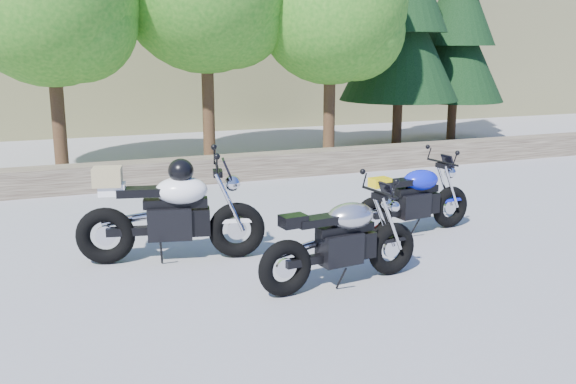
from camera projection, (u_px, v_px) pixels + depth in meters
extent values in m
plane|color=gray|center=(302.00, 269.00, 7.93)|extent=(90.00, 90.00, 0.00)
cube|color=#483B30|center=(197.00, 170.00, 12.87)|extent=(22.00, 0.55, 0.50)
cylinder|color=#382314|center=(57.00, 104.00, 13.24)|extent=(0.28, 0.28, 3.02)
sphere|color=#227019|center=(78.00, 23.00, 12.78)|extent=(2.38, 2.38, 2.38)
cylinder|color=#382314|center=(208.00, 91.00, 14.74)|extent=(0.28, 0.28, 3.36)
sphere|color=#227019|center=(231.00, 9.00, 14.24)|extent=(2.64, 2.64, 2.64)
cylinder|color=#382314|center=(329.00, 99.00, 15.23)|extent=(0.28, 0.28, 2.91)
sphere|color=#227019|center=(331.00, 3.00, 14.74)|extent=(3.54, 3.54, 3.54)
sphere|color=#227019|center=(355.00, 31.00, 14.79)|extent=(2.29, 2.29, 2.29)
cylinder|color=#382314|center=(398.00, 107.00, 17.33)|extent=(0.26, 0.26, 2.16)
cone|color=black|center=(400.00, 38.00, 16.93)|extent=(3.17, 3.17, 3.24)
cylinder|color=#382314|center=(452.00, 106.00, 18.68)|extent=(0.26, 0.26, 1.92)
cone|color=black|center=(456.00, 50.00, 18.32)|extent=(2.82, 2.82, 2.88)
torus|color=black|center=(391.00, 249.00, 7.69)|extent=(0.66, 0.24, 0.64)
torus|color=black|center=(285.00, 268.00, 7.02)|extent=(0.66, 0.24, 0.64)
cylinder|color=silver|center=(391.00, 249.00, 7.69)|extent=(0.22, 0.07, 0.22)
cylinder|color=silver|center=(285.00, 268.00, 7.02)|extent=(0.22, 0.07, 0.22)
cube|color=black|center=(339.00, 248.00, 7.32)|extent=(0.52, 0.36, 0.36)
cube|color=black|center=(345.00, 229.00, 7.30)|extent=(0.72, 0.25, 0.10)
ellipsoid|color=#BAB9BE|center=(350.00, 216.00, 7.30)|extent=(0.62, 0.46, 0.31)
cube|color=black|center=(317.00, 221.00, 7.10)|extent=(0.53, 0.28, 0.09)
cube|color=black|center=(293.00, 221.00, 6.95)|extent=(0.30, 0.23, 0.13)
cylinder|color=black|center=(380.00, 192.00, 7.44)|extent=(0.11, 0.66, 0.03)
sphere|color=silver|center=(390.00, 205.00, 7.55)|extent=(0.18, 0.18, 0.18)
torus|color=black|center=(237.00, 230.00, 8.31)|extent=(0.76, 0.33, 0.73)
torus|color=black|center=(106.00, 236.00, 8.05)|extent=(0.76, 0.33, 0.73)
cylinder|color=silver|center=(237.00, 230.00, 8.31)|extent=(0.26, 0.10, 0.25)
cylinder|color=silver|center=(106.00, 236.00, 8.05)|extent=(0.26, 0.10, 0.25)
cube|color=black|center=(170.00, 222.00, 8.15)|extent=(0.61, 0.45, 0.41)
cube|color=black|center=(176.00, 203.00, 8.10)|extent=(0.82, 0.35, 0.11)
ellipsoid|color=white|center=(182.00, 190.00, 8.08)|extent=(0.74, 0.57, 0.35)
cube|color=black|center=(141.00, 192.00, 8.00)|extent=(0.61, 0.37, 0.10)
cube|color=white|center=(112.00, 189.00, 7.94)|extent=(0.36, 0.29, 0.15)
cylinder|color=black|center=(218.00, 169.00, 8.09)|extent=(0.20, 0.75, 0.04)
sphere|color=silver|center=(232.00, 183.00, 8.16)|extent=(0.21, 0.21, 0.21)
ellipsoid|color=black|center=(181.00, 171.00, 8.02)|extent=(0.39, 0.40, 0.31)
cube|color=#9E8C5B|center=(107.00, 177.00, 7.89)|extent=(0.40, 0.36, 0.23)
torus|color=black|center=(450.00, 207.00, 9.69)|extent=(0.65, 0.24, 0.63)
torus|color=black|center=(373.00, 219.00, 9.03)|extent=(0.65, 0.24, 0.63)
cylinder|color=silver|center=(450.00, 207.00, 9.69)|extent=(0.22, 0.07, 0.22)
cylinder|color=silver|center=(373.00, 219.00, 9.03)|extent=(0.22, 0.07, 0.22)
cube|color=black|center=(412.00, 205.00, 9.33)|extent=(0.51, 0.35, 0.36)
cube|color=black|center=(417.00, 190.00, 9.31)|extent=(0.71, 0.24, 0.10)
ellipsoid|color=#0D1ACD|center=(421.00, 180.00, 9.31)|extent=(0.61, 0.45, 0.30)
cube|color=black|center=(397.00, 183.00, 9.11)|extent=(0.52, 0.28, 0.09)
cube|color=yellow|center=(380.00, 182.00, 8.96)|extent=(0.30, 0.23, 0.13)
cylinder|color=black|center=(442.00, 162.00, 9.44)|extent=(0.11, 0.65, 0.03)
sphere|color=silver|center=(450.00, 172.00, 9.55)|extent=(0.18, 0.18, 0.18)
cube|color=black|center=(368.00, 218.00, 9.56)|extent=(0.28, 0.21, 0.38)
cube|color=#9C150D|center=(371.00, 227.00, 9.47)|extent=(0.22, 0.04, 0.16)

